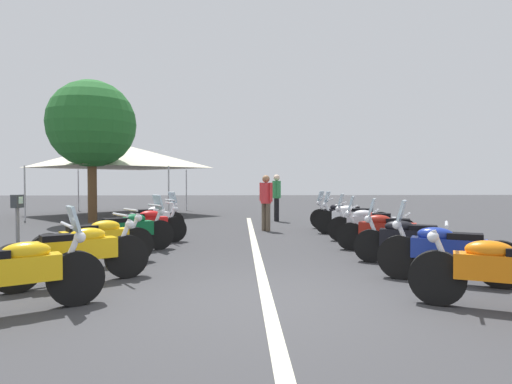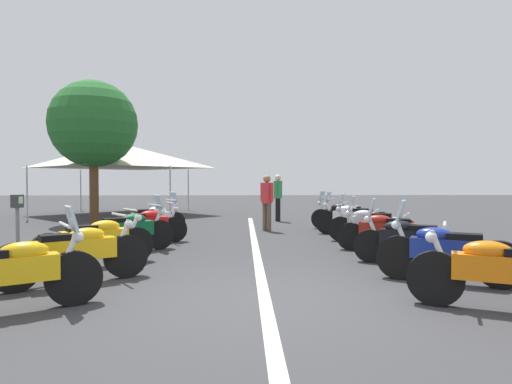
{
  "view_description": "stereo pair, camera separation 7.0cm",
  "coord_description": "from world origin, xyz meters",
  "views": [
    {
      "loc": [
        -5.42,
        0.34,
        1.53
      ],
      "look_at": [
        3.92,
        0.0,
        1.28
      ],
      "focal_mm": 30.34,
      "sensor_mm": 36.0,
      "label": 1
    },
    {
      "loc": [
        -5.42,
        0.27,
        1.53
      ],
      "look_at": [
        3.92,
        0.0,
        1.28
      ],
      "focal_mm": 30.34,
      "sensor_mm": 36.0,
      "label": 2
    }
  ],
  "objects": [
    {
      "name": "ground_plane",
      "position": [
        0.0,
        0.0,
        0.0
      ],
      "size": [
        80.0,
        80.0,
        0.0
      ],
      "primitive_type": "plane",
      "color": "#38383A"
    },
    {
      "name": "lane_centre_stripe",
      "position": [
        3.71,
        0.0,
        0.0
      ],
      "size": [
        16.87,
        0.16,
        0.01
      ],
      "primitive_type": "cube",
      "color": "beige",
      "rests_on": "ground_plane"
    },
    {
      "name": "motorcycle_left_row_0",
      "position": [
        -0.45,
        2.93,
        0.48
      ],
      "size": [
        1.22,
        1.86,
        1.22
      ],
      "rotation": [
        0.0,
        0.0,
        -1.02
      ],
      "color": "black",
      "rests_on": "ground_plane"
    },
    {
      "name": "motorcycle_left_row_1",
      "position": [
        0.98,
        2.74,
        0.47
      ],
      "size": [
        1.37,
        1.9,
        1.02
      ],
      "rotation": [
        0.0,
        0.0,
        -0.97
      ],
      "color": "black",
      "rests_on": "ground_plane"
    },
    {
      "name": "motorcycle_left_row_2",
      "position": [
        2.27,
        2.88,
        0.46
      ],
      "size": [
        1.37,
        1.83,
        1.01
      ],
      "rotation": [
        0.0,
        0.0,
        -0.95
      ],
      "color": "black",
      "rests_on": "ground_plane"
    },
    {
      "name": "motorcycle_left_row_3",
      "position": [
        3.76,
        2.73,
        0.47
      ],
      "size": [
        1.39,
        1.84,
        1.22
      ],
      "rotation": [
        0.0,
        0.0,
        -0.94
      ],
      "color": "black",
      "rests_on": "ground_plane"
    },
    {
      "name": "motorcycle_left_row_4",
      "position": [
        5.01,
        2.67,
        0.46
      ],
      "size": [
        1.12,
        2.01,
        1.0
      ],
      "rotation": [
        0.0,
        0.0,
        -1.11
      ],
      "color": "black",
      "rests_on": "ground_plane"
    },
    {
      "name": "motorcycle_left_row_5",
      "position": [
        6.57,
        2.8,
        0.47
      ],
      "size": [
        1.26,
        1.75,
        1.21
      ],
      "rotation": [
        0.0,
        0.0,
        -0.97
      ],
      "color": "black",
      "rests_on": "ground_plane"
    },
    {
      "name": "motorcycle_right_row_0",
      "position": [
        -0.55,
        -2.72,
        0.47
      ],
      "size": [
        1.1,
        1.99,
        1.01
      ],
      "rotation": [
        0.0,
        0.0,
        1.12
      ],
      "color": "black",
      "rests_on": "ground_plane"
    },
    {
      "name": "motorcycle_right_row_1",
      "position": [
        0.87,
        -2.72,
        0.48
      ],
      "size": [
        1.09,
        1.88,
        1.23
      ],
      "rotation": [
        0.0,
        0.0,
        1.09
      ],
      "color": "black",
      "rests_on": "ground_plane"
    },
    {
      "name": "motorcycle_right_row_2",
      "position": [
        2.29,
        -2.7,
        0.46
      ],
      "size": [
        0.99,
        1.89,
        1.2
      ],
      "rotation": [
        0.0,
        0.0,
        1.17
      ],
      "color": "black",
      "rests_on": "ground_plane"
    },
    {
      "name": "motorcycle_right_row_3",
      "position": [
        3.69,
        -2.77,
        0.46
      ],
      "size": [
        1.03,
        2.05,
        1.19
      ],
      "rotation": [
        0.0,
        0.0,
        1.19
      ],
      "color": "black",
      "rests_on": "ground_plane"
    },
    {
      "name": "motorcycle_right_row_4",
      "position": [
        5.09,
        -2.85,
        0.46
      ],
      "size": [
        1.02,
        2.04,
        1.2
      ],
      "rotation": [
        0.0,
        0.0,
        1.19
      ],
      "color": "black",
      "rests_on": "ground_plane"
    },
    {
      "name": "motorcycle_right_row_5",
      "position": [
        6.53,
        -2.79,
        0.48
      ],
      "size": [
        1.08,
        2.04,
        1.23
      ],
      "rotation": [
        0.0,
        0.0,
        1.14
      ],
      "color": "black",
      "rests_on": "ground_plane"
    },
    {
      "name": "motorcycle_right_row_6",
      "position": [
        7.84,
        -2.84,
        0.46
      ],
      "size": [
        1.2,
        1.96,
        1.2
      ],
      "rotation": [
        0.0,
        0.0,
        1.06
      ],
      "color": "black",
      "rests_on": "ground_plane"
    },
    {
      "name": "parking_meter",
      "position": [
        1.97,
        4.09,
        0.9
      ],
      "size": [
        0.2,
        0.15,
        1.29
      ],
      "rotation": [
        0.0,
        0.0,
        -1.74
      ],
      "color": "slate",
      "rests_on": "ground_plane"
    },
    {
      "name": "bystander_0",
      "position": [
        7.63,
        -0.44,
        0.99
      ],
      "size": [
        0.42,
        0.38,
        1.7
      ],
      "rotation": [
        0.0,
        0.0,
        5.42
      ],
      "color": "brown",
      "rests_on": "ground_plane"
    },
    {
      "name": "bystander_1",
      "position": [
        10.72,
        -1.02,
        1.03
      ],
      "size": [
        0.52,
        0.32,
        1.76
      ],
      "rotation": [
        0.0,
        0.0,
        4.9
      ],
      "color": "black",
      "rests_on": "ground_plane"
    },
    {
      "name": "roadside_tree_0",
      "position": [
        10.42,
        5.7,
        3.56
      ],
      "size": [
        3.13,
        3.13,
        5.14
      ],
      "color": "brown",
      "rests_on": "ground_plane"
    },
    {
      "name": "event_tent",
      "position": [
        14.03,
        5.82,
        2.65
      ],
      "size": [
        6.05,
        6.05,
        3.2
      ],
      "color": "beige",
      "rests_on": "ground_plane"
    }
  ]
}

